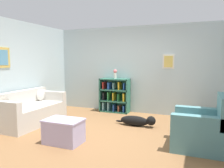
% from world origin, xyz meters
% --- Properties ---
extents(ground_plane, '(14.00, 14.00, 0.00)m').
position_xyz_m(ground_plane, '(0.00, 0.00, 0.00)').
color(ground_plane, brown).
extents(wall_back, '(5.60, 0.13, 2.60)m').
position_xyz_m(wall_back, '(0.00, 2.25, 1.30)').
color(wall_back, silver).
rests_on(wall_back, ground_plane).
extents(wall_left, '(0.13, 5.00, 2.60)m').
position_xyz_m(wall_left, '(-2.55, -0.00, 1.30)').
color(wall_left, silver).
rests_on(wall_left, ground_plane).
extents(couch, '(0.85, 1.78, 0.82)m').
position_xyz_m(couch, '(-2.06, 0.04, 0.32)').
color(couch, beige).
rests_on(couch, ground_plane).
extents(bookshelf, '(0.91, 0.35, 1.03)m').
position_xyz_m(bookshelf, '(-0.57, 2.02, 0.50)').
color(bookshelf, '#2D6B56').
rests_on(bookshelf, ground_plane).
extents(recliner_chair, '(0.94, 0.89, 0.99)m').
position_xyz_m(recliner_chair, '(1.94, -0.01, 0.35)').
color(recliner_chair, slate).
rests_on(recliner_chair, ground_plane).
extents(coffee_table, '(0.72, 0.49, 0.46)m').
position_xyz_m(coffee_table, '(-0.54, -0.74, 0.25)').
color(coffee_table, '#ADA3CC').
rests_on(coffee_table, ground_plane).
extents(dog, '(1.02, 0.22, 0.27)m').
position_xyz_m(dog, '(0.49, 0.85, 0.13)').
color(dog, black).
rests_on(dog, ground_plane).
extents(vase, '(0.11, 0.11, 0.28)m').
position_xyz_m(vase, '(-0.54, 2.00, 1.19)').
color(vase, silver).
rests_on(vase, bookshelf).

